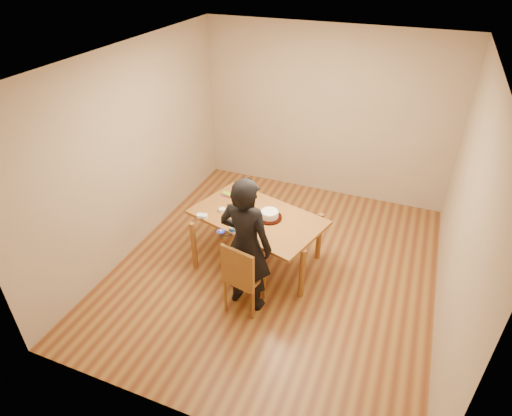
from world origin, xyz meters
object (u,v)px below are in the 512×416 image
at_px(cake, 269,214).
at_px(dining_chair, 245,275).
at_px(dining_table, 257,217).
at_px(person, 246,246).
at_px(cake_plate, 269,217).

bearing_deg(cake, dining_chair, -90.50).
xyz_separation_m(dining_table, cake, (0.16, 0.01, 0.08)).
relative_size(cake, person, 0.13).
bearing_deg(cake_plate, cake, -90.00).
bearing_deg(cake_plate, dining_chair, -90.50).
distance_m(dining_table, person, 0.75).
xyz_separation_m(dining_table, person, (0.15, -0.73, 0.12)).
relative_size(dining_table, person, 0.95).
bearing_deg(cake, person, -90.53).
height_order(dining_chair, person, person).
bearing_deg(cake_plate, person, -90.53).
xyz_separation_m(cake_plate, person, (-0.01, -0.74, 0.09)).
distance_m(cake, person, 0.74).
relative_size(dining_table, cake, 7.20).
distance_m(cake_plate, person, 0.74).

